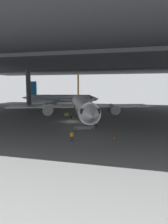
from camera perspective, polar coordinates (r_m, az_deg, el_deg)
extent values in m
plane|color=slate|center=(50.93, -3.08, -2.60)|extent=(110.00, 110.00, 0.00)
cylinder|color=#4C4F54|center=(81.28, -14.86, 6.00)|extent=(1.74, 1.74, 14.91)
cube|color=#38383D|center=(63.86, 0.73, 13.29)|extent=(121.00, 99.00, 1.20)
cube|color=#4C4F54|center=(40.39, -8.20, 15.54)|extent=(115.50, 0.50, 0.70)
cube|color=#4C4F54|center=(79.80, 3.68, 11.27)|extent=(115.50, 0.50, 0.70)
cylinder|color=white|center=(51.83, -0.48, 1.62)|extent=(14.37, 29.76, 4.06)
cone|color=white|center=(35.08, 1.99, -0.90)|extent=(5.43, 5.95, 3.98)
cube|color=black|center=(37.54, 1.48, 0.39)|extent=(4.22, 3.87, 0.89)
cone|color=white|center=(68.65, -1.74, 3.25)|extent=(5.50, 7.29, 3.45)
cube|color=orange|center=(65.96, -1.61, 7.40)|extent=(1.77, 4.23, 6.64)
cube|color=white|center=(65.24, 0.97, 3.24)|extent=(6.00, 4.92, 0.16)
cube|color=white|center=(64.84, -4.03, 3.20)|extent=(6.00, 4.92, 0.16)
cube|color=white|center=(58.52, 9.40, 1.73)|extent=(18.48, 12.84, 0.24)
cylinder|color=#9EA3A8|center=(55.96, 7.95, 0.80)|extent=(4.20, 5.82, 2.52)
cube|color=white|center=(56.85, -11.54, 1.54)|extent=(18.48, 12.84, 0.24)
cylinder|color=#9EA3A8|center=(54.55, -9.64, 0.61)|extent=(4.20, 5.82, 2.52)
cube|color=orange|center=(51.80, -0.48, 1.96)|extent=(13.68, 27.72, 0.16)
cylinder|color=#9EA3A8|center=(42.12, 0.76, -2.86)|extent=(0.20, 0.20, 1.15)
cylinder|color=black|center=(42.26, 0.76, -3.93)|extent=(0.60, 0.95, 0.90)
cylinder|color=#9EA3A8|center=(55.30, 1.97, -0.53)|extent=(0.20, 0.20, 1.15)
cylinder|color=black|center=(55.40, 1.96, -1.35)|extent=(0.60, 0.95, 0.90)
cylinder|color=#9EA3A8|center=(54.86, -3.49, -0.60)|extent=(0.20, 0.20, 1.15)
cylinder|color=black|center=(54.97, -3.48, -1.43)|extent=(0.60, 0.95, 0.90)
cube|color=slate|center=(42.04, -0.04, -4.13)|extent=(4.28, 2.80, 0.70)
cube|color=slate|center=(41.72, -0.04, -1.54)|extent=(3.94, 2.52, 3.22)
cube|color=slate|center=(41.38, -2.55, 0.57)|extent=(1.48, 1.60, 0.12)
cylinder|color=black|center=(40.73, -2.51, 1.17)|extent=(0.06, 0.06, 1.00)
cylinder|color=black|center=(41.93, -2.60, 1.34)|extent=(0.06, 0.06, 1.00)
cylinder|color=black|center=(41.27, -2.22, -4.62)|extent=(0.32, 0.22, 0.30)
cylinder|color=black|center=(42.64, -2.33, -4.25)|extent=(0.32, 0.22, 0.30)
cylinder|color=black|center=(41.59, 2.31, -4.54)|extent=(0.32, 0.22, 0.30)
cylinder|color=black|center=(42.95, 2.05, -4.17)|extent=(0.32, 0.22, 0.30)
cylinder|color=#232838|center=(32.44, -3.23, -7.36)|extent=(0.14, 0.14, 0.80)
cylinder|color=#232838|center=(32.51, -3.53, -7.34)|extent=(0.14, 0.14, 0.80)
cube|color=orange|center=(32.31, -3.39, -6.17)|extent=(0.37, 0.24, 0.57)
cylinder|color=orange|center=(32.23, -3.01, -6.16)|extent=(0.09, 0.09, 0.54)
cylinder|color=orange|center=(32.39, -3.77, -6.09)|extent=(0.09, 0.09, 0.54)
sphere|color=brown|center=(32.23, -3.39, -5.48)|extent=(0.22, 0.22, 0.22)
cylinder|color=#232838|center=(43.78, 3.60, -3.64)|extent=(0.14, 0.14, 0.78)
cylinder|color=#232838|center=(43.63, 3.49, -3.68)|extent=(0.14, 0.14, 0.78)
cube|color=yellow|center=(43.59, 3.55, -2.79)|extent=(0.31, 0.41, 0.56)
cylinder|color=yellow|center=(43.78, 3.69, -2.71)|extent=(0.09, 0.09, 0.53)
cylinder|color=yellow|center=(43.38, 3.41, -2.80)|extent=(0.09, 0.09, 0.53)
sphere|color=#8C6647|center=(43.52, 3.55, -2.28)|extent=(0.21, 0.21, 0.21)
cylinder|color=white|center=(90.17, -6.40, 3.62)|extent=(25.85, 8.27, 3.44)
cone|color=white|center=(88.75, 2.80, 3.60)|extent=(4.70, 4.10, 3.37)
cube|color=black|center=(88.79, 1.39, 3.89)|extent=(2.92, 3.33, 0.76)
cone|color=white|center=(93.79, -15.09, 3.76)|extent=(5.96, 3.92, 2.93)
cube|color=#1972B2|center=(92.99, -13.90, 6.36)|extent=(3.73, 0.95, 5.63)
cube|color=white|center=(95.12, -12.85, 3.97)|extent=(3.60, 4.84, 0.16)
cube|color=white|center=(90.52, -13.72, 3.81)|extent=(3.60, 4.84, 0.16)
cube|color=white|center=(99.73, -7.84, 3.71)|extent=(8.89, 15.33, 0.24)
cylinder|color=#9EA3A8|center=(97.71, -6.96, 3.30)|extent=(4.80, 2.95, 2.13)
cube|color=white|center=(82.37, -10.35, 3.01)|extent=(8.89, 15.33, 0.24)
cylinder|color=#9EA3A8|center=(83.65, -8.80, 2.68)|extent=(4.80, 2.95, 2.13)
cube|color=#1972B2|center=(90.16, -6.40, 3.78)|extent=(24.02, 7.98, 0.16)
cylinder|color=#9EA3A8|center=(89.19, -0.92, 2.29)|extent=(0.20, 0.20, 1.15)
cylinder|color=black|center=(89.25, -0.92, 1.78)|extent=(0.94, 0.47, 0.90)
cylinder|color=#9EA3A8|center=(93.06, -7.64, 2.42)|extent=(0.20, 0.20, 1.15)
cylinder|color=black|center=(93.12, -7.63, 1.93)|extent=(0.94, 0.47, 0.90)
cylinder|color=#9EA3A8|center=(88.53, -8.24, 2.19)|extent=(0.20, 0.20, 1.15)
cylinder|color=black|center=(88.60, -8.23, 1.67)|extent=(0.94, 0.47, 0.90)
cube|color=black|center=(33.92, 8.24, -7.45)|extent=(0.36, 0.36, 0.04)
cone|color=orange|center=(33.85, 8.25, -6.96)|extent=(0.30, 0.30, 0.56)
cube|color=yellow|center=(60.16, -4.71, -0.62)|extent=(1.73, 2.44, 0.70)
cylinder|color=black|center=(59.37, -4.24, -1.04)|extent=(0.29, 0.47, 0.44)
cylinder|color=black|center=(59.46, -5.30, -1.04)|extent=(0.29, 0.47, 0.44)
cylinder|color=black|center=(60.95, -4.14, -0.83)|extent=(0.29, 0.47, 0.44)
cylinder|color=black|center=(61.04, -5.17, -0.83)|extent=(0.29, 0.47, 0.44)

